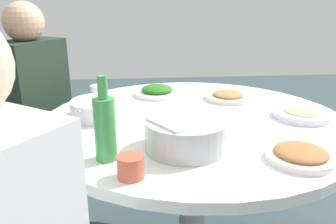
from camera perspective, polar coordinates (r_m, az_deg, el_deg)
name	(u,v)px	position (r m, az deg, el deg)	size (l,w,h in m)	color
round_dining_table	(194,141)	(1.44, 4.34, -4.93)	(1.24, 1.24, 0.73)	#99999E
rice_bowl	(186,134)	(1.09, 3.01, -3.63)	(0.27, 0.27, 0.11)	#B2B5BA
soup_bowl	(101,109)	(1.42, -11.14, 0.51)	(0.24, 0.24, 0.07)	white
dish_stirfry	(301,155)	(1.10, 21.32, -6.68)	(0.21, 0.21, 0.04)	white
dish_greens	(157,91)	(1.71, -1.85, 3.48)	(0.22, 0.22, 0.05)	silver
dish_noodles	(302,113)	(1.49, 21.58, -0.22)	(0.23, 0.23, 0.04)	silver
dish_tofu_braise	(228,96)	(1.67, 10.00, 2.63)	(0.22, 0.22, 0.04)	beige
green_bottle	(105,127)	(1.02, -10.50, -2.48)	(0.06, 0.06, 0.26)	#388D47
tea_cup_near	(131,167)	(0.93, -6.27, -9.09)	(0.07, 0.07, 0.06)	#C2513A
tea_cup_far	(99,92)	(1.69, -11.49, 3.33)	(0.08, 0.08, 0.07)	white
stool_for_diner_right	(45,187)	(2.03, -19.91, -11.67)	(0.34, 0.34, 0.42)	brown
diner_right	(33,93)	(1.83, -21.69, 2.90)	(0.44, 0.45, 0.76)	#2D333D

